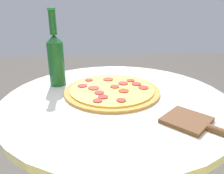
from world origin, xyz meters
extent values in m
cylinder|color=silver|center=(0.00, 0.00, 0.74)|extent=(0.81, 0.81, 0.02)
cylinder|color=#B77F3D|center=(0.01, -0.05, 0.76)|extent=(0.36, 0.36, 0.01)
cylinder|color=#E0BC4C|center=(0.01, -0.05, 0.77)|extent=(0.32, 0.32, 0.01)
cylinder|color=maroon|center=(-0.09, -0.08, 0.77)|extent=(0.04, 0.04, 0.00)
cylinder|color=maroon|center=(0.06, 0.00, 0.77)|extent=(0.04, 0.04, 0.00)
cylinder|color=maroon|center=(0.05, 0.04, 0.77)|extent=(0.04, 0.04, 0.00)
cylinder|color=#A72C21|center=(-0.07, -0.12, 0.77)|extent=(0.03, 0.03, 0.00)
cylinder|color=maroon|center=(0.10, -0.14, 0.77)|extent=(0.03, 0.03, 0.00)
cylinder|color=#A72828|center=(0.00, -0.06, 0.77)|extent=(0.04, 0.04, 0.00)
cylinder|color=#9D302A|center=(0.02, -0.14, 0.77)|extent=(0.04, 0.04, 0.00)
cylinder|color=#A82727|center=(-0.11, -0.04, 0.77)|extent=(0.04, 0.04, 0.00)
cylinder|color=maroon|center=(-0.01, 0.07, 0.77)|extent=(0.03, 0.03, 0.00)
cylinder|color=maroon|center=(-0.04, -0.09, 0.77)|extent=(0.04, 0.04, 0.00)
cylinder|color=#A32828|center=(0.12, -0.07, 0.77)|extent=(0.04, 0.04, 0.00)
cylinder|color=maroon|center=(0.07, 0.07, 0.77)|extent=(0.03, 0.03, 0.00)
cylinder|color=maroon|center=(0.08, -0.05, 0.77)|extent=(0.04, 0.04, 0.00)
cylinder|color=#A52E1C|center=(-0.03, -0.01, 0.77)|extent=(0.04, 0.04, 0.00)
cylinder|color=#144C23|center=(0.23, -0.14, 0.84)|extent=(0.06, 0.06, 0.18)
cone|color=#144C23|center=(0.23, -0.14, 0.95)|extent=(0.06, 0.06, 0.03)
cylinder|color=#144C23|center=(0.23, -0.14, 1.01)|extent=(0.03, 0.03, 0.09)
cylinder|color=#1E8438|center=(0.23, -0.14, 1.06)|extent=(0.03, 0.03, 0.01)
cube|color=brown|center=(-0.18, 0.19, 0.76)|extent=(0.17, 0.17, 0.01)
camera|label=1|loc=(0.07, 0.72, 1.08)|focal=35.00mm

